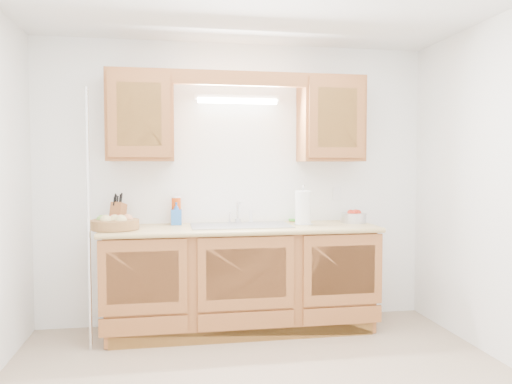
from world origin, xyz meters
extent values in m
cube|color=white|center=(0.00, 1.50, 1.25)|extent=(3.50, 0.02, 2.50)
cube|color=white|center=(0.00, -1.50, 1.25)|extent=(3.50, 0.02, 2.50)
cube|color=#94562B|center=(0.00, 1.20, 0.44)|extent=(2.20, 0.60, 0.86)
cube|color=tan|center=(0.00, 1.19, 0.88)|extent=(2.30, 0.63, 0.04)
cube|color=#94562B|center=(-0.83, 1.33, 1.83)|extent=(0.55, 0.33, 0.75)
cube|color=#94562B|center=(0.83, 1.33, 1.83)|extent=(0.55, 0.33, 0.75)
cube|color=#94562B|center=(0.00, 1.19, 2.14)|extent=(2.20, 0.05, 0.12)
cylinder|color=white|center=(0.00, 1.40, 1.98)|extent=(0.70, 0.05, 0.05)
cube|color=white|center=(0.00, 1.43, 2.01)|extent=(0.76, 0.06, 0.05)
cube|color=#9E9EA3|center=(0.00, 1.21, 0.90)|extent=(0.84, 0.46, 0.01)
cube|color=#9E9EA3|center=(-0.21, 1.21, 0.82)|extent=(0.39, 0.40, 0.16)
cube|color=#9E9EA3|center=(0.21, 1.21, 0.82)|extent=(0.39, 0.40, 0.16)
cylinder|color=silver|center=(0.00, 1.41, 0.92)|extent=(0.06, 0.06, 0.04)
cylinder|color=silver|center=(0.00, 1.41, 1.00)|extent=(0.02, 0.02, 0.16)
cylinder|color=silver|center=(0.00, 1.35, 1.09)|extent=(0.02, 0.12, 0.02)
cylinder|color=white|center=(0.12, 1.41, 0.96)|extent=(0.03, 0.03, 0.12)
cylinder|color=silver|center=(-1.20, 0.94, 1.00)|extent=(0.03, 0.03, 2.00)
cube|color=white|center=(0.95, 1.49, 1.15)|extent=(0.08, 0.01, 0.12)
cylinder|color=brown|center=(-1.03, 1.13, 0.94)|extent=(0.45, 0.45, 0.07)
sphere|color=#D8C67F|center=(-1.09, 1.09, 0.98)|extent=(0.10, 0.10, 0.10)
sphere|color=#D8C67F|center=(-0.98, 1.08, 0.98)|extent=(0.10, 0.10, 0.10)
sphere|color=tan|center=(-0.93, 1.17, 0.98)|extent=(0.09, 0.09, 0.09)
sphere|color=red|center=(-1.05, 1.19, 0.97)|extent=(0.08, 0.08, 0.08)
sphere|color=#72A53F|center=(-1.14, 1.16, 0.97)|extent=(0.08, 0.08, 0.08)
sphere|color=#D8C67F|center=(-1.03, 1.12, 0.98)|extent=(0.09, 0.09, 0.09)
sphere|color=red|center=(-1.00, 1.22, 0.97)|extent=(0.08, 0.08, 0.08)
cube|color=#94562B|center=(-1.03, 1.37, 1.00)|extent=(0.15, 0.19, 0.22)
cylinder|color=black|center=(-1.06, 1.35, 1.11)|extent=(0.03, 0.04, 0.08)
cylinder|color=black|center=(-1.03, 1.35, 1.12)|extent=(0.03, 0.04, 0.08)
cylinder|color=black|center=(-1.00, 1.35, 1.12)|extent=(0.03, 0.04, 0.08)
cylinder|color=black|center=(-1.05, 1.39, 1.13)|extent=(0.03, 0.04, 0.08)
cylinder|color=black|center=(-1.01, 1.39, 1.13)|extent=(0.03, 0.04, 0.08)
cylinder|color=black|center=(-1.06, 1.41, 1.13)|extent=(0.03, 0.04, 0.08)
cylinder|color=black|center=(-1.00, 1.41, 1.14)|extent=(0.03, 0.04, 0.08)
cylinder|color=#CB410B|center=(-0.54, 1.42, 1.02)|extent=(0.09, 0.09, 0.23)
cylinder|color=white|center=(-0.54, 1.42, 1.14)|extent=(0.08, 0.08, 0.01)
imported|color=blue|center=(-0.54, 1.38, 1.00)|extent=(0.09, 0.10, 0.20)
cube|color=#CC333F|center=(0.54, 1.44, 0.90)|extent=(0.13, 0.10, 0.01)
cube|color=green|center=(0.54, 1.44, 0.91)|extent=(0.13, 0.10, 0.02)
cylinder|color=silver|center=(0.54, 1.18, 0.91)|extent=(0.17, 0.17, 0.01)
cylinder|color=silver|center=(0.54, 1.18, 1.07)|extent=(0.02, 0.02, 0.34)
cylinder|color=white|center=(0.54, 1.18, 1.05)|extent=(0.14, 0.14, 0.28)
sphere|color=silver|center=(0.54, 1.18, 1.24)|extent=(0.02, 0.02, 0.02)
cylinder|color=silver|center=(1.03, 1.27, 0.94)|extent=(0.30, 0.30, 0.09)
sphere|color=red|center=(1.00, 1.27, 0.99)|extent=(0.06, 0.06, 0.06)
sphere|color=red|center=(1.06, 1.29, 0.99)|extent=(0.06, 0.06, 0.06)
sphere|color=red|center=(1.03, 1.25, 0.99)|extent=(0.06, 0.06, 0.06)
sphere|color=red|center=(1.07, 1.25, 0.99)|extent=(0.06, 0.06, 0.06)
camera|label=1|loc=(-0.58, -2.97, 1.41)|focal=35.00mm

